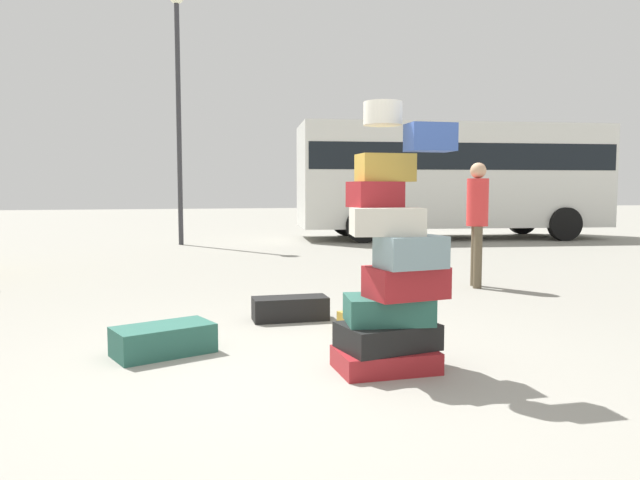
% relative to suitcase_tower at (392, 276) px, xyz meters
% --- Properties ---
extents(ground_plane, '(80.00, 80.00, 0.00)m').
position_rel_suitcase_tower_xyz_m(ground_plane, '(-0.51, 0.01, -0.72)').
color(ground_plane, gray).
extents(suitcase_tower, '(0.82, 0.65, 2.01)m').
position_rel_suitcase_tower_xyz_m(suitcase_tower, '(0.00, 0.00, 0.00)').
color(suitcase_tower, maroon).
rests_on(suitcase_tower, ground).
extents(suitcase_tan_upright_blue, '(0.65, 0.52, 0.17)m').
position_rel_suitcase_tower_xyz_m(suitcase_tan_upright_blue, '(0.31, 1.33, -0.64)').
color(suitcase_tan_upright_blue, '#B28C33').
rests_on(suitcase_tan_upright_blue, ground).
extents(suitcase_teal_foreground_near, '(0.89, 0.68, 0.24)m').
position_rel_suitcase_tower_xyz_m(suitcase_teal_foreground_near, '(-1.68, 0.88, -0.60)').
color(suitcase_teal_foreground_near, '#26594C').
rests_on(suitcase_teal_foreground_near, ground).
extents(suitcase_black_white_trunk, '(0.79, 0.34, 0.24)m').
position_rel_suitcase_tower_xyz_m(suitcase_black_white_trunk, '(-0.39, 1.90, -0.60)').
color(suitcase_black_white_trunk, black).
rests_on(suitcase_black_white_trunk, ground).
extents(person_bearded_onlooker, '(0.30, 0.33, 1.75)m').
position_rel_suitcase_tower_xyz_m(person_bearded_onlooker, '(2.58, 3.34, 0.32)').
color(person_bearded_onlooker, brown).
rests_on(person_bearded_onlooker, ground).
extents(parked_bus, '(8.76, 3.58, 3.15)m').
position_rel_suitcase_tower_xyz_m(parked_bus, '(6.19, 11.25, 1.11)').
color(parked_bus, silver).
rests_on(parked_bus, ground).
extents(lamp_post, '(0.36, 0.36, 6.21)m').
position_rel_suitcase_tower_xyz_m(lamp_post, '(-1.27, 11.07, 3.32)').
color(lamp_post, '#333338').
rests_on(lamp_post, ground).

